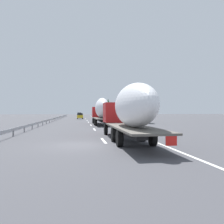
{
  "coord_description": "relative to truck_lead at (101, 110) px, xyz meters",
  "views": [
    {
      "loc": [
        -15.14,
        0.02,
        2.25
      ],
      "look_at": [
        14.86,
        -4.32,
        2.18
      ],
      "focal_mm": 35.9,
      "sensor_mm": 36.0,
      "label": 1
    }
  ],
  "objects": [
    {
      "name": "edge_line_right",
      "position": [
        22.57,
        -1.9,
        -2.51
      ],
      "size": [
        110.0,
        0.2,
        0.01
      ],
      "primitive_type": "cube",
      "color": "white",
      "rests_on": "ground_plane"
    },
    {
      "name": "lane_stripe_3",
      "position": [
        9.64,
        1.8,
        -2.51
      ],
      "size": [
        3.2,
        0.2,
        0.01
      ],
      "primitive_type": "cube",
      "color": "white",
      "rests_on": "ground_plane"
    },
    {
      "name": "tree_4",
      "position": [
        4.44,
        -8.52,
        1.87
      ],
      "size": [
        3.32,
        3.32,
        6.92
      ],
      "color": "#472D19",
      "rests_on": "ground_plane"
    },
    {
      "name": "tree_2",
      "position": [
        45.58,
        -6.94,
        1.97
      ],
      "size": [
        2.95,
        2.95,
        7.01
      ],
      "color": "#472D19",
      "rests_on": "ground_plane"
    },
    {
      "name": "truck_lead",
      "position": [
        0.0,
        0.0,
        0.0
      ],
      "size": [
        13.3,
        2.55,
        4.44
      ],
      "color": "#B21919",
      "rests_on": "ground_plane"
    },
    {
      "name": "lane_stripe_0",
      "position": [
        -20.43,
        1.8,
        -2.51
      ],
      "size": [
        3.2,
        0.2,
        0.01
      ],
      "primitive_type": "cube",
      "color": "white",
      "rests_on": "ground_plane"
    },
    {
      "name": "lane_stripe_5",
      "position": [
        33.16,
        1.8,
        -2.51
      ],
      "size": [
        3.2,
        0.2,
        0.01
      ],
      "primitive_type": "cube",
      "color": "white",
      "rests_on": "ground_plane"
    },
    {
      "name": "truck_trailing",
      "position": [
        -21.46,
        0.0,
        -0.13
      ],
      "size": [
        14.29,
        2.55,
        4.12
      ],
      "color": "#B21919",
      "rests_on": "ground_plane"
    },
    {
      "name": "tree_3",
      "position": [
        43.04,
        -9.68,
        1.25
      ],
      "size": [
        2.54,
        2.54,
        5.66
      ],
      "color": "#472D19",
      "rests_on": "ground_plane"
    },
    {
      "name": "car_blue_sedan",
      "position": [
        60.75,
        3.79,
        -1.6
      ],
      "size": [
        4.23,
        1.89,
        1.79
      ],
      "color": "#28479E",
      "rests_on": "ground_plane"
    },
    {
      "name": "tree_1",
      "position": [
        55.1,
        -9.27,
        0.76
      ],
      "size": [
        2.52,
        2.52,
        5.24
      ],
      "color": "#472D19",
      "rests_on": "ground_plane"
    },
    {
      "name": "lane_stripe_1",
      "position": [
        -9.51,
        1.8,
        -2.51
      ],
      "size": [
        3.2,
        0.2,
        0.01
      ],
      "primitive_type": "cube",
      "color": "white",
      "rests_on": "ground_plane"
    },
    {
      "name": "car_yellow_coupe",
      "position": [
        30.94,
        3.51,
        -1.61
      ],
      "size": [
        4.11,
        1.79,
        1.77
      ],
      "color": "gold",
      "rests_on": "ground_plane"
    },
    {
      "name": "road_sign",
      "position": [
        19.36,
        -3.1,
        -0.12
      ],
      "size": [
        0.1,
        0.9,
        3.48
      ],
      "color": "gray",
      "rests_on": "ground_plane"
    },
    {
      "name": "lane_stripe_2",
      "position": [
        -0.57,
        1.8,
        -2.51
      ],
      "size": [
        3.2,
        0.2,
        0.01
      ],
      "primitive_type": "cube",
      "color": "white",
      "rests_on": "ground_plane"
    },
    {
      "name": "guardrail_median",
      "position": [
        20.57,
        9.6,
        -1.94
      ],
      "size": [
        94.0,
        0.1,
        0.76
      ],
      "color": "#9EA0A5",
      "rests_on": "ground_plane"
    },
    {
      "name": "ground_plane",
      "position": [
        17.57,
        3.6,
        -2.52
      ],
      "size": [
        260.0,
        260.0,
        0.0
      ],
      "primitive_type": "plane",
      "color": "#424247"
    },
    {
      "name": "tree_0",
      "position": [
        65.03,
        -7.26,
        1.27
      ],
      "size": [
        3.37,
        3.37,
        5.95
      ],
      "color": "#472D19",
      "rests_on": "ground_plane"
    },
    {
      "name": "lane_stripe_4",
      "position": [
        18.41,
        1.8,
        -2.51
      ],
      "size": [
        3.2,
        0.2,
        0.01
      ],
      "primitive_type": "cube",
      "color": "white",
      "rests_on": "ground_plane"
    }
  ]
}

